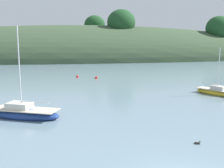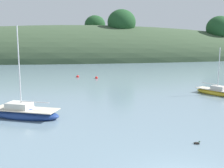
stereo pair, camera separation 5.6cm
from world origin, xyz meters
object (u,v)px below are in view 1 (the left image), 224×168
sailboat_navy_dinghy (25,113)px  mooring_buoy_outer (96,78)px  sailboat_blue_center (216,92)px  duck_lone_right (197,143)px  mooring_buoy_inner (78,77)px

sailboat_navy_dinghy → mooring_buoy_outer: sailboat_navy_dinghy is taller
sailboat_blue_center → duck_lone_right: sailboat_blue_center is taller
sailboat_blue_center → duck_lone_right: bearing=-123.3°
mooring_buoy_inner → duck_lone_right: size_ratio=1.31×
sailboat_blue_center → mooring_buoy_outer: bearing=129.0°
mooring_buoy_outer → mooring_buoy_inner: bearing=146.8°
sailboat_navy_dinghy → duck_lone_right: size_ratio=18.06×
sailboat_navy_dinghy → mooring_buoy_outer: bearing=69.3°
mooring_buoy_inner → mooring_buoy_outer: size_ratio=1.00×
sailboat_blue_center → duck_lone_right: size_ratio=13.26×
sailboat_blue_center → mooring_buoy_outer: sailboat_blue_center is taller
sailboat_navy_dinghy → mooring_buoy_outer: (7.95, 21.03, -0.24)m
mooring_buoy_outer → duck_lone_right: size_ratio=1.31×
sailboat_blue_center → mooring_buoy_inner: sailboat_blue_center is taller
sailboat_navy_dinghy → mooring_buoy_inner: bearing=77.6°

